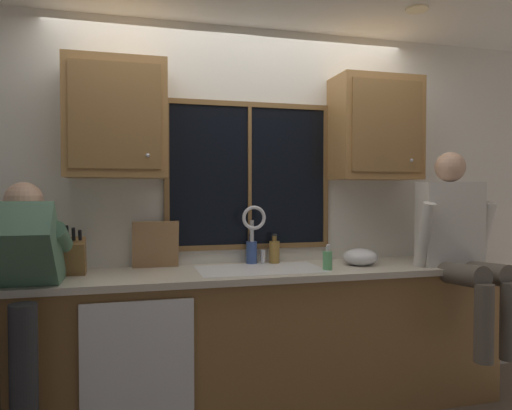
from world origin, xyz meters
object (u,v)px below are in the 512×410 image
Objects in this scene: knife_block at (75,257)px; bottle_green_glass at (274,251)px; mixing_bowl at (360,257)px; person_sitting_on_counter at (459,239)px; soap_dispenser at (327,260)px; bottle_tall_clear at (252,252)px; person_standing at (12,287)px; cutting_board at (156,245)px.

bottle_green_glass is at bearing 6.84° from knife_block.
knife_block reaches higher than mixing_bowl.
person_sitting_on_counter is 7.63× the size of soap_dispenser.
bottle_tall_clear is (-0.16, 0.02, 0.00)m from bottle_green_glass.
person_standing is 2.66m from person_sitting_on_counter.
person_sitting_on_counter is 6.17× the size of bottle_tall_clear.
cutting_board is at bearing 170.54° from mixing_bowl.
bottle_green_glass is at bearing 156.61° from person_sitting_on_counter.
person_standing reaches higher than mixing_bowl.
soap_dispenser is 0.81× the size of bottle_green_glass.
soap_dispenser is (1.52, -0.20, -0.05)m from knife_block.
person_standing is 1.80m from soap_dispenser.
bottle_green_glass is (-0.25, 0.35, 0.02)m from soap_dispenser.
bottle_tall_clear is at bearing 20.20° from person_standing.
person_standing is at bearing -175.63° from soap_dispenser.
person_standing is 4.58× the size of knife_block.
soap_dispenser is at bearing -54.98° from bottle_green_glass.
bottle_tall_clear is (-0.70, 0.24, 0.03)m from mixing_bowl.
soap_dispenser is (-0.30, -0.13, 0.01)m from mixing_bowl.
mixing_bowl is at bearing -19.14° from bottle_tall_clear.
knife_block is (-2.39, 0.33, -0.08)m from person_sitting_on_counter.
bottle_green_glass is at bearing 158.07° from mixing_bowl.
cutting_board is (0.48, 0.16, 0.04)m from knife_block.
bottle_tall_clear is at bearing 1.60° from cutting_board.
person_sitting_on_counter is at bearing -24.74° from mixing_bowl.
person_sitting_on_counter is 5.43× the size of mixing_bowl.
mixing_bowl is 0.32m from soap_dispenser.
person_standing reaches higher than cutting_board.
person_sitting_on_counter is (2.66, 0.00, 0.17)m from person_standing.
cutting_board is 1.53× the size of bottle_green_glass.
knife_block is (0.27, 0.33, 0.10)m from person_standing.
bottle_tall_clear is at bearing 158.28° from person_sitting_on_counter.
cutting_board is at bearing 179.55° from bottle_green_glass.
cutting_board reaches higher than soap_dispenser.
soap_dispenser is at bearing -42.95° from bottle_tall_clear.
bottle_green_glass is at bearing -8.82° from bottle_tall_clear.
bottle_green_glass reaches higher than mixing_bowl.
person_sitting_on_counter reaches higher than bottle_tall_clear.
mixing_bowl is at bearing -2.02° from knife_block.
person_sitting_on_counter is at bearing -7.81° from knife_block.
knife_block is 1.54m from soap_dispenser.
bottle_green_glass is (1.28, 0.15, -0.03)m from knife_block.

